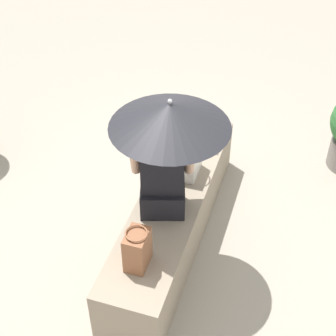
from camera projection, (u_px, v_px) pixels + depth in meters
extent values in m
plane|color=#9E9384|center=(173.00, 236.00, 4.52)|extent=(14.00, 14.00, 0.00)
cube|color=gray|center=(173.00, 216.00, 4.37)|extent=(2.27, 0.50, 0.49)
cube|color=black|center=(163.00, 198.00, 4.02)|extent=(0.37, 0.41, 0.22)
cube|color=black|center=(162.00, 163.00, 3.79)|extent=(0.29, 0.37, 0.48)
sphere|color=tan|center=(162.00, 126.00, 3.57)|extent=(0.20, 0.20, 0.20)
cylinder|color=tan|center=(135.00, 161.00, 3.77)|extent=(0.21, 0.13, 0.32)
cylinder|color=tan|center=(190.00, 161.00, 3.77)|extent=(0.21, 0.13, 0.32)
cylinder|color=#B7B7BC|center=(170.00, 163.00, 3.72)|extent=(0.02, 0.02, 1.02)
cone|color=black|center=(170.00, 115.00, 3.45)|extent=(0.84, 0.84, 0.19)
sphere|color=#B7B7BC|center=(170.00, 101.00, 3.38)|extent=(0.03, 0.03, 0.03)
cube|color=black|center=(204.00, 129.00, 4.66)|extent=(0.21, 0.16, 0.28)
torus|color=black|center=(205.00, 115.00, 4.56)|extent=(0.16, 0.16, 0.01)
cube|color=silver|center=(190.00, 161.00, 4.33)|extent=(0.27, 0.15, 0.26)
torus|color=silver|center=(190.00, 148.00, 4.24)|extent=(0.20, 0.20, 0.01)
cube|color=brown|center=(137.00, 250.00, 3.56)|extent=(0.21, 0.15, 0.30)
torus|color=brown|center=(136.00, 233.00, 3.46)|extent=(0.16, 0.16, 0.01)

